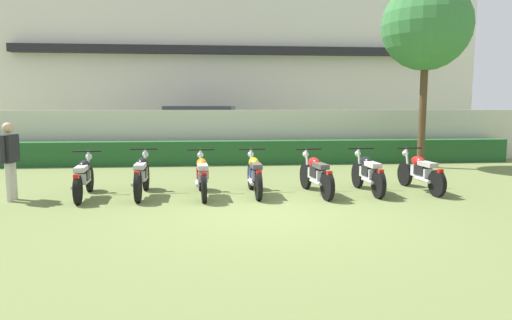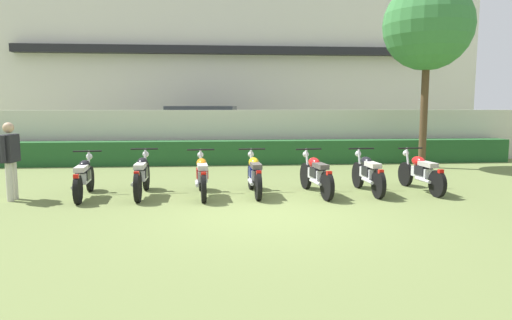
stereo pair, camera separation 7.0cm
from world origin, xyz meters
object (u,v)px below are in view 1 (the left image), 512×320
(tree_near_inspector, at_px, (426,26))
(motorcycle_in_row_1, at_px, (142,175))
(parked_car, at_px, (204,130))
(motorcycle_in_row_2, at_px, (202,175))
(motorcycle_in_row_0, at_px, (84,177))
(motorcycle_in_row_6, at_px, (420,172))
(motorcycle_in_row_3, at_px, (254,174))
(inspector_person, at_px, (9,155))
(motorcycle_in_row_4, at_px, (316,174))
(motorcycle_in_row_5, at_px, (368,173))

(tree_near_inspector, relative_size, motorcycle_in_row_1, 2.86)
(parked_car, relative_size, motorcycle_in_row_2, 2.46)
(motorcycle_in_row_0, xyz_separation_m, motorcycle_in_row_6, (7.34, 0.05, 0.00))
(motorcycle_in_row_2, relative_size, motorcycle_in_row_3, 1.03)
(motorcycle_in_row_3, height_order, motorcycle_in_row_6, motorcycle_in_row_3)
(tree_near_inspector, bearing_deg, inspector_person, -159.05)
(tree_near_inspector, xyz_separation_m, motorcycle_in_row_0, (-9.15, -3.85, -3.85))
(motorcycle_in_row_6, bearing_deg, motorcycle_in_row_4, 88.51)
(parked_car, relative_size, motorcycle_in_row_5, 2.56)
(motorcycle_in_row_0, xyz_separation_m, motorcycle_in_row_2, (2.46, -0.08, 0.01))
(tree_near_inspector, distance_m, motorcycle_in_row_4, 6.95)
(tree_near_inspector, xyz_separation_m, motorcycle_in_row_3, (-5.56, -3.85, -3.84))
(motorcycle_in_row_5, bearing_deg, parked_car, 20.99)
(motorcycle_in_row_1, bearing_deg, parked_car, -9.13)
(motorcycle_in_row_5, xyz_separation_m, inspector_person, (-7.47, -0.13, 0.48))
(motorcycle_in_row_6, height_order, inspector_person, inspector_person)
(motorcycle_in_row_4, bearing_deg, motorcycle_in_row_1, 79.84)
(motorcycle_in_row_3, height_order, motorcycle_in_row_4, motorcycle_in_row_3)
(motorcycle_in_row_4, bearing_deg, motorcycle_in_row_6, -93.94)
(motorcycle_in_row_1, xyz_separation_m, motorcycle_in_row_4, (3.73, -0.17, -0.01))
(parked_car, distance_m, motorcycle_in_row_5, 9.65)
(parked_car, xyz_separation_m, motorcycle_in_row_6, (5.04, -8.77, -0.50))
(parked_car, bearing_deg, motorcycle_in_row_3, -73.91)
(inspector_person, bearing_deg, motorcycle_in_row_4, 0.65)
(motorcycle_in_row_0, bearing_deg, motorcycle_in_row_1, -92.45)
(tree_near_inspector, height_order, motorcycle_in_row_0, tree_near_inspector)
(motorcycle_in_row_2, bearing_deg, tree_near_inspector, -64.10)
(inspector_person, bearing_deg, motorcycle_in_row_0, 7.26)
(motorcycle_in_row_5, bearing_deg, motorcycle_in_row_1, 86.54)
(motorcycle_in_row_0, xyz_separation_m, inspector_person, (-1.38, -0.18, 0.49))
(motorcycle_in_row_2, relative_size, motorcycle_in_row_5, 1.04)
(motorcycle_in_row_1, relative_size, motorcycle_in_row_2, 1.03)
(motorcycle_in_row_1, bearing_deg, motorcycle_in_row_0, 91.47)
(motorcycle_in_row_5, bearing_deg, motorcycle_in_row_0, 87.44)
(motorcycle_in_row_4, xyz_separation_m, motorcycle_in_row_6, (2.42, 0.15, -0.01))
(motorcycle_in_row_2, distance_m, motorcycle_in_row_4, 2.45)
(tree_near_inspector, bearing_deg, motorcycle_in_row_6, -115.41)
(motorcycle_in_row_1, xyz_separation_m, motorcycle_in_row_5, (4.91, -0.11, -0.01))
(inspector_person, bearing_deg, motorcycle_in_row_1, 5.45)
(parked_car, xyz_separation_m, motorcycle_in_row_4, (2.61, -8.92, -0.49))
(parked_car, height_order, motorcycle_in_row_2, parked_car)
(parked_car, height_order, motorcycle_in_row_6, parked_car)
(tree_near_inspector, xyz_separation_m, inspector_person, (-10.52, -4.03, -3.36))
(tree_near_inspector, xyz_separation_m, motorcycle_in_row_4, (-4.23, -3.96, -3.84))
(motorcycle_in_row_2, xyz_separation_m, motorcycle_in_row_3, (1.12, 0.08, -0.00))
(motorcycle_in_row_4, bearing_deg, parked_car, 8.82)
(motorcycle_in_row_0, xyz_separation_m, motorcycle_in_row_5, (6.09, -0.04, 0.01))
(motorcycle_in_row_3, relative_size, inspector_person, 1.17)
(motorcycle_in_row_6, bearing_deg, inspector_person, 86.41)
(motorcycle_in_row_1, bearing_deg, tree_near_inspector, -66.44)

